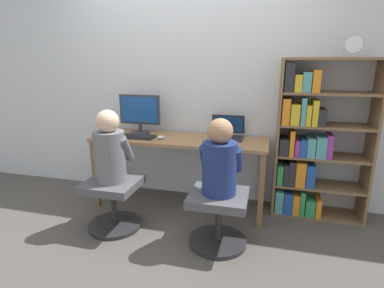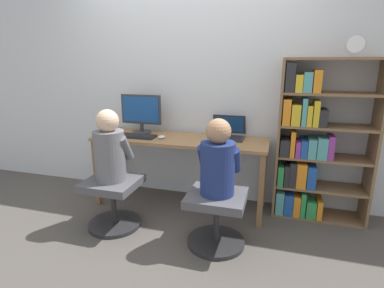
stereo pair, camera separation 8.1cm
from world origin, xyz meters
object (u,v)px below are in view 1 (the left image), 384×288
Objects in this scene: desktop_monitor at (140,114)px; laptop at (227,133)px; bookshelf at (309,146)px; person_at_laptop at (220,161)px; office_chair_left at (113,200)px; office_chair_right at (218,214)px; keyboard at (134,136)px; desk_clock at (354,45)px; person_at_monitor at (110,150)px.

desktop_monitor is 1.36× the size of laptop.
person_at_laptop is at bearing -135.68° from bookshelf.
office_chair_right is (0.98, -0.02, 0.00)m from office_chair_left.
person_at_laptop is at bearing 90.00° from office_chair_right.
desktop_monitor is at bearing 95.53° from keyboard.
bookshelf is at bearing 0.39° from desktop_monitor.
laptop is 1.84× the size of desk_clock.
person_at_monitor is at bearing -157.66° from bookshelf.
desk_clock is at bearing -1.87° from desktop_monitor.
bookshelf reaches higher than desktop_monitor.
desk_clock reaches higher than office_chair_right.
desk_clock is (0.25, -0.08, 0.91)m from bookshelf.
laptop is 0.69× the size of office_chair_right.
desktop_monitor reaches higher than laptop.
desk_clock is at bearing -5.10° from laptop.
person_at_monitor reaches higher than office_chair_right.
bookshelf is at bearing 22.46° from office_chair_left.
laptop is at bearing 38.16° from person_at_monitor.
office_chair_left is 0.32× the size of bookshelf.
office_chair_left is (0.02, -0.70, -0.69)m from desktop_monitor.
desk_clock is at bearing 4.11° from keyboard.
desktop_monitor is at bearing -179.61° from bookshelf.
person_at_laptop is at bearing -146.83° from desk_clock.
desktop_monitor is 2.12m from desk_clock.
desk_clock reaches higher than office_chair_left.
desk_clock is at bearing 17.83° from office_chair_left.
person_at_monitor is (0.02, -0.70, -0.21)m from desktop_monitor.
desktop_monitor is 0.94× the size of office_chair_right.
office_chair_right is at bearing -35.95° from desktop_monitor.
person_at_monitor is at bearing 178.48° from office_chair_right.
office_chair_right is (0.98, -0.52, -0.48)m from keyboard.
bookshelf is at bearing 163.01° from desk_clock.
person_at_laptop is at bearing -35.80° from desktop_monitor.
laptop is 0.96m from keyboard.
person_at_laptop reaches higher than office_chair_right.
desk_clock is (1.06, -0.09, 0.84)m from laptop.
laptop is 1.18m from person_at_monitor.
person_at_monitor reaches higher than person_at_laptop.
desktop_monitor is 0.30× the size of bookshelf.
person_at_laptop is at bearing -1.03° from office_chair_left.
person_at_monitor reaches higher than keyboard.
desk_clock is at bearing -16.99° from bookshelf.
office_chair_left and office_chair_right have the same top height.
laptop is at bearing 174.90° from desk_clock.
keyboard is 2.18m from desk_clock.
bookshelf reaches higher than person_at_laptop.
office_chair_left is 1.93m from bookshelf.
laptop is at bearing 1.75° from desktop_monitor.
person_at_monitor is at bearing 90.00° from office_chair_left.
laptop is (0.95, 0.03, -0.17)m from desktop_monitor.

